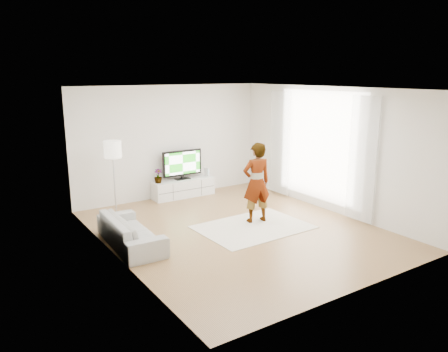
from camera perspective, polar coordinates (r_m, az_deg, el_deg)
floor at (r=8.86m, az=1.87°, el=-7.06°), size 6.00×6.00×0.00m
ceiling at (r=8.31m, az=2.02°, el=11.35°), size 6.00×6.00×0.00m
wall_left at (r=7.35m, az=-14.20°, el=-0.35°), size 0.02×6.00×2.80m
wall_right at (r=10.10m, az=13.64°, el=3.35°), size 0.02×6.00×2.80m
wall_back at (r=11.02m, az=-7.10°, el=4.44°), size 5.00×0.02×2.80m
wall_front at (r=6.33m, az=17.79°, el=-2.78°), size 5.00×0.02×2.80m
window at (r=10.28m, az=12.36°, el=3.87°), size 0.01×2.60×2.50m
curtain_near at (r=9.39m, az=17.63°, el=2.05°), size 0.04×0.70×2.60m
curtain_far at (r=11.18m, az=7.30°, el=4.30°), size 0.04×0.70×2.60m
media_console at (r=11.16m, az=-5.34°, el=-1.56°), size 1.61×0.46×0.45m
television at (r=11.04m, az=-5.47°, el=1.63°), size 1.07×0.21×0.74m
game_console at (r=11.41m, az=-2.25°, el=0.55°), size 0.08×0.16×0.21m
potted_plant at (r=10.77m, az=-8.60°, el=-0.01°), size 0.23×0.23×0.35m
rug at (r=9.02m, az=3.83°, el=-6.66°), size 2.24×1.64×0.01m
player at (r=9.11m, az=4.27°, el=-0.87°), size 0.68×0.51×1.69m
sofa at (r=8.20m, az=-12.09°, el=-7.03°), size 0.80×1.90×0.55m
floor_lamp at (r=9.63m, az=-14.32°, el=2.97°), size 0.37×0.37×1.68m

